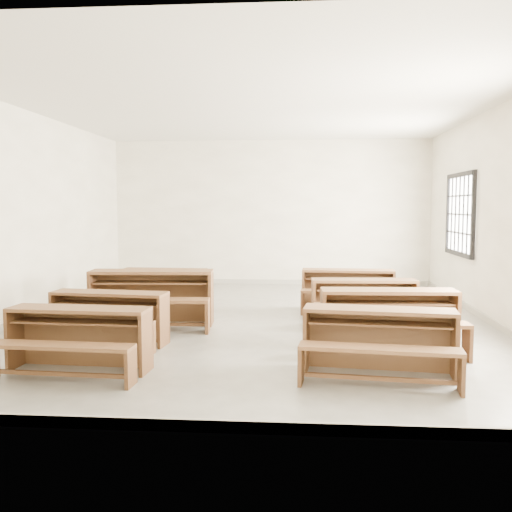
# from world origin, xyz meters

# --- Properties ---
(room) EXTENTS (8.50, 8.50, 3.20)m
(room) POSITION_xyz_m (0.09, 0.00, 2.14)
(room) COLOR gray
(room) RESTS_ON ground
(desk_set_0) EXTENTS (1.54, 0.87, 0.68)m
(desk_set_0) POSITION_xyz_m (-1.68, -2.73, 0.39)
(desk_set_0) COLOR brown
(desk_set_0) RESTS_ON ground
(desk_set_1) EXTENTS (1.55, 0.92, 0.66)m
(desk_set_1) POSITION_xyz_m (-1.75, -1.54, 0.39)
(desk_set_1) COLOR brown
(desk_set_1) RESTS_ON ground
(desk_set_2) EXTENTS (1.85, 1.05, 0.80)m
(desk_set_2) POSITION_xyz_m (-1.52, -0.35, 0.47)
(desk_set_2) COLOR brown
(desk_set_2) RESTS_ON ground
(desk_set_3) EXTENTS (1.48, 0.80, 0.66)m
(desk_set_3) POSITION_xyz_m (-1.70, 1.19, 0.38)
(desk_set_3) COLOR brown
(desk_set_3) RESTS_ON ground
(desk_set_4) EXTENTS (1.63, 0.98, 0.69)m
(desk_set_4) POSITION_xyz_m (1.47, -2.64, 0.40)
(desk_set_4) COLOR brown
(desk_set_4) RESTS_ON ground
(desk_set_5) EXTENTS (1.66, 0.91, 0.73)m
(desk_set_5) POSITION_xyz_m (1.74, -1.55, 0.43)
(desk_set_5) COLOR brown
(desk_set_5) RESTS_ON ground
(desk_set_6) EXTENTS (1.56, 0.87, 0.68)m
(desk_set_6) POSITION_xyz_m (1.59, -0.17, 0.40)
(desk_set_6) COLOR brown
(desk_set_6) RESTS_ON ground
(desk_set_7) EXTENTS (1.56, 0.87, 0.69)m
(desk_set_7) POSITION_xyz_m (1.46, 1.06, 0.40)
(desk_set_7) COLOR brown
(desk_set_7) RESTS_ON ground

